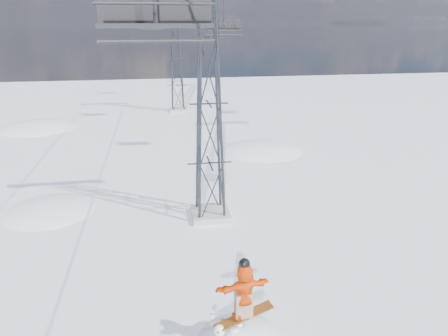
{
  "coord_description": "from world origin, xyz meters",
  "views": [
    {
      "loc": [
        -1.47,
        -9.22,
        8.81
      ],
      "look_at": [
        0.88,
        4.51,
        3.75
      ],
      "focal_mm": 32.0,
      "sensor_mm": 36.0,
      "label": 1
    }
  ],
  "objects": [
    {
      "name": "lift_tower_far",
      "position": [
        0.8,
        33.0,
        5.47
      ],
      "size": [
        5.2,
        1.8,
        11.43
      ],
      "color": "#999999",
      "rests_on": "ground"
    },
    {
      "name": "lift_chair_near",
      "position": [
        -1.4,
        -2.03,
        8.97
      ],
      "size": [
        1.89,
        0.54,
        2.34
      ],
      "color": "black",
      "rests_on": "ground"
    },
    {
      "name": "lift_chair_extra",
      "position": [
        -1.4,
        42.07,
        8.7
      ],
      "size": [
        2.17,
        0.62,
        2.69
      ],
      "color": "black",
      "rests_on": "ground"
    },
    {
      "name": "lift_chair_mid",
      "position": [
        3.0,
        17.03,
        8.65
      ],
      "size": [
        2.22,
        0.64,
        2.75
      ],
      "color": "black",
      "rests_on": "ground"
    },
    {
      "name": "snow_terrain",
      "position": [
        -4.77,
        21.24,
        -9.59
      ],
      "size": [
        39.0,
        37.0,
        22.0
      ],
      "color": "white",
      "rests_on": "ground"
    },
    {
      "name": "lift_tower_near",
      "position": [
        0.8,
        8.0,
        5.47
      ],
      "size": [
        5.2,
        1.8,
        11.43
      ],
      "color": "#999999",
      "rests_on": "ground"
    },
    {
      "name": "lift_chair_far",
      "position": [
        -1.4,
        28.43,
        8.79
      ],
      "size": [
        2.08,
        0.6,
        2.57
      ],
      "color": "black",
      "rests_on": "ground"
    }
  ]
}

